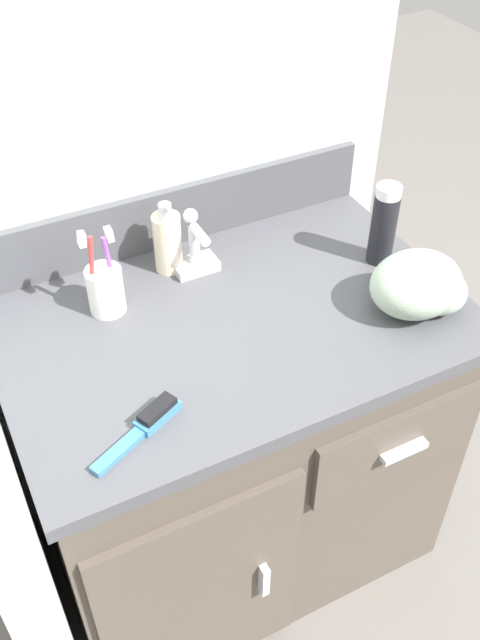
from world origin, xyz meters
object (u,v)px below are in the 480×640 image
toothbrush_cup (105,288)px  shaving_cream_can (384,225)px  soap_dispenser (168,241)px  hand_towel (421,286)px  hairbrush (147,423)px

toothbrush_cup → shaving_cream_can: size_ratio=1.06×
toothbrush_cup → soap_dispenser: toothbrush_cup is taller
soap_dispenser → shaving_cream_can: size_ratio=0.91×
hand_towel → hairbrush: bearing=-175.7°
shaving_cream_can → toothbrush_cup: bearing=169.5°
toothbrush_cup → hairbrush: toothbrush_cup is taller
shaving_cream_can → hairbrush: bearing=-161.0°
soap_dispenser → hairbrush: size_ratio=0.89×
toothbrush_cup → hairbrush: 0.31m
shaving_cream_can → hairbrush: (-0.60, -0.21, -0.08)m
soap_dispenser → hand_towel: (0.37, -0.33, -0.01)m
toothbrush_cup → hairbrush: (-0.04, -0.31, -0.04)m
shaving_cream_can → hand_towel: 0.17m
toothbrush_cup → soap_dispenser: (0.16, 0.07, 0.01)m
toothbrush_cup → shaving_cream_can: 0.57m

